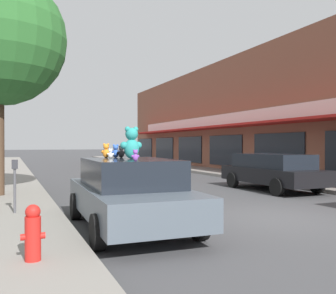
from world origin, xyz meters
The scene contains 13 objects.
ground_plane centered at (0.00, 0.00, 0.00)m, with size 260.00×260.00×0.00m, color #424244.
sidewalk_near centered at (-5.99, 0.00, 0.08)m, with size 2.58×90.00×0.15m.
storefront_row centered at (14.53, 13.95, 3.74)m, with size 16.12×36.98×7.49m.
plush_art_car centered at (-3.53, 0.26, 0.77)m, with size 2.20×4.63×1.48m.
teddy_bear_giant centered at (-3.45, 0.40, 1.81)m, with size 0.53×0.34×0.70m.
teddy_bear_white centered at (-3.77, 0.94, 1.58)m, with size 0.16×0.13×0.22m.
teddy_bear_blue centered at (-3.57, 1.27, 1.63)m, with size 0.24×0.18×0.32m.
teddy_bear_black centered at (-3.46, 1.14, 1.61)m, with size 0.21×0.13×0.29m.
teddy_bear_orange centered at (-3.81, 1.19, 1.64)m, with size 0.25×0.21×0.34m.
teddy_bear_purple centered at (-3.71, -0.70, 1.58)m, with size 0.16×0.10×0.22m.
parked_car_far_center centered at (3.54, 4.46, 0.78)m, with size 2.00×4.53×1.42m.
fire_hydrant centered at (-5.58, -1.79, 0.55)m, with size 0.33×0.22×0.79m.
parking_meter centered at (-5.77, 2.26, 0.96)m, with size 0.14×0.10×1.27m.
Camera 1 is at (-5.87, -7.35, 1.78)m, focal length 40.00 mm.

